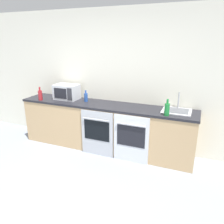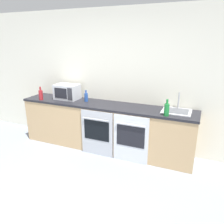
{
  "view_description": "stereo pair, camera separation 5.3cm",
  "coord_description": "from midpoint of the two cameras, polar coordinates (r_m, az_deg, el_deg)",
  "views": [
    {
      "loc": [
        1.61,
        -1.62,
        2.03
      ],
      "look_at": [
        0.15,
        1.95,
        0.77
      ],
      "focal_mm": 35.0,
      "sensor_mm": 36.0,
      "label": 1
    },
    {
      "loc": [
        1.66,
        -1.6,
        2.03
      ],
      "look_at": [
        0.15,
        1.95,
        0.77
      ],
      "focal_mm": 35.0,
      "sensor_mm": 36.0,
      "label": 2
    }
  ],
  "objects": [
    {
      "name": "bottle_red",
      "position": [
        4.56,
        -18.54,
        4.24
      ],
      "size": [
        0.08,
        0.08,
        0.26
      ],
      "color": "maroon",
      "rests_on": "counter_back"
    },
    {
      "name": "ground_plane",
      "position": [
        3.06,
        -18.98,
        -24.54
      ],
      "size": [
        16.0,
        16.0,
        0.0
      ],
      "primitive_type": "plane",
      "color": "gray"
    },
    {
      "name": "bottle_blue",
      "position": [
        4.26,
        -7.19,
        3.88
      ],
      "size": [
        0.07,
        0.07,
        0.22
      ],
      "color": "#234793",
      "rests_on": "counter_back"
    },
    {
      "name": "oven_right",
      "position": [
        3.76,
        4.57,
        -7.07
      ],
      "size": [
        0.62,
        0.06,
        0.85
      ],
      "color": "silver",
      "rests_on": "ground_plane"
    },
    {
      "name": "oven_left",
      "position": [
        3.98,
        -4.3,
        -5.57
      ],
      "size": [
        0.62,
        0.06,
        0.85
      ],
      "color": "#A8AAAF",
      "rests_on": "ground_plane"
    },
    {
      "name": "bottle_green",
      "position": [
        3.52,
        13.75,
        0.73
      ],
      "size": [
        0.08,
        0.08,
        0.27
      ],
      "color": "#19722D",
      "rests_on": "counter_back"
    },
    {
      "name": "wall_back",
      "position": [
        4.27,
        -0.64,
        8.33
      ],
      "size": [
        10.0,
        0.06,
        2.6
      ],
      "color": "silver",
      "rests_on": "ground_plane"
    },
    {
      "name": "sink",
      "position": [
        3.8,
        16.17,
        0.39
      ],
      "size": [
        0.47,
        0.43,
        0.29
      ],
      "color": "#A8AAAF",
      "rests_on": "counter_back"
    },
    {
      "name": "counter_back",
      "position": [
        4.22,
        -2.3,
        -3.81
      ],
      "size": [
        3.36,
        0.6,
        0.9
      ],
      "color": "tan",
      "rests_on": "ground_plane"
    },
    {
      "name": "microwave",
      "position": [
        4.5,
        -12.07,
        5.17
      ],
      "size": [
        0.47,
        0.33,
        0.3
      ],
      "color": "#B7BABF",
      "rests_on": "counter_back"
    }
  ]
}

